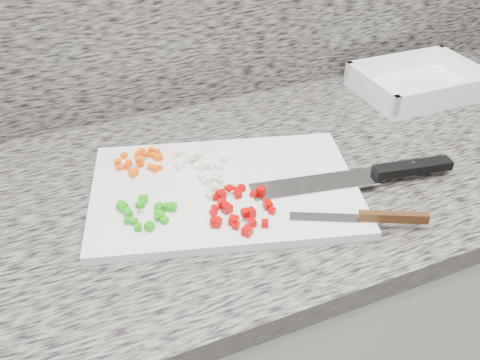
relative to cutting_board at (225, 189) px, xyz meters
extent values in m
cube|color=beige|center=(0.04, 0.04, -0.48)|extent=(3.92, 0.62, 0.86)
cube|color=slate|center=(0.04, 0.04, -0.03)|extent=(3.96, 0.64, 0.04)
cube|color=silver|center=(0.00, 0.00, 0.00)|extent=(0.52, 0.42, 0.02)
cube|color=#FB5505|center=(-0.15, 0.14, 0.01)|extent=(0.01, 0.01, 0.01)
cube|color=#FB5505|center=(-0.09, 0.14, 0.01)|extent=(0.01, 0.01, 0.01)
cube|color=#FB5505|center=(-0.10, 0.16, 0.01)|extent=(0.02, 0.02, 0.01)
cube|color=#FB5505|center=(-0.10, 0.10, 0.01)|extent=(0.01, 0.01, 0.01)
cube|color=#FB5505|center=(-0.14, 0.12, 0.01)|extent=(0.01, 0.01, 0.01)
cube|color=#FB5505|center=(-0.13, 0.10, 0.01)|extent=(0.01, 0.01, 0.01)
cube|color=#FB5505|center=(-0.14, 0.11, 0.02)|extent=(0.01, 0.01, 0.01)
cube|color=#FB5505|center=(-0.16, 0.12, 0.01)|extent=(0.01, 0.01, 0.01)
cube|color=#FB5505|center=(-0.11, 0.12, 0.01)|extent=(0.01, 0.01, 0.01)
cube|color=#FB5505|center=(-0.12, 0.12, 0.02)|extent=(0.02, 0.02, 0.01)
cube|color=#FB5505|center=(-0.10, 0.14, 0.01)|extent=(0.01, 0.01, 0.01)
cube|color=#FB5505|center=(-0.14, 0.10, 0.01)|extent=(0.01, 0.01, 0.01)
cube|color=#FB5505|center=(-0.15, 0.14, 0.01)|extent=(0.01, 0.01, 0.01)
cube|color=#FB5505|center=(-0.14, 0.09, 0.01)|extent=(0.02, 0.02, 0.01)
cube|color=#FB5505|center=(-0.08, 0.12, 0.01)|extent=(0.02, 0.02, 0.01)
cube|color=#FB5505|center=(-0.14, 0.16, 0.01)|extent=(0.01, 0.01, 0.01)
cube|color=#FB5505|center=(-0.08, 0.12, 0.01)|extent=(0.01, 0.01, 0.01)
cube|color=#FB5505|center=(-0.10, 0.13, 0.02)|extent=(0.01, 0.01, 0.01)
cube|color=#FB5505|center=(-0.11, 0.15, 0.01)|extent=(0.01, 0.01, 0.01)
cube|color=#FB5505|center=(-0.08, 0.14, 0.01)|extent=(0.01, 0.01, 0.01)
cube|color=#FB5505|center=(-0.09, 0.09, 0.01)|extent=(0.01, 0.01, 0.01)
cube|color=#FB5505|center=(-0.09, 0.15, 0.01)|extent=(0.01, 0.01, 0.01)
cube|color=#FB5505|center=(-0.10, 0.09, 0.01)|extent=(0.02, 0.02, 0.01)
cube|color=white|center=(-0.01, 0.09, 0.02)|extent=(0.01, 0.01, 0.01)
cube|color=white|center=(-0.03, 0.02, 0.01)|extent=(0.01, 0.01, 0.01)
cube|color=white|center=(-0.06, 0.08, 0.01)|extent=(0.01, 0.01, 0.01)
cube|color=white|center=(-0.02, 0.05, 0.01)|extent=(0.02, 0.02, 0.01)
cube|color=white|center=(-0.03, 0.04, 0.01)|extent=(0.01, 0.01, 0.01)
cube|color=white|center=(-0.02, 0.10, 0.01)|extent=(0.01, 0.01, 0.01)
cube|color=white|center=(-0.04, 0.12, 0.01)|extent=(0.02, 0.02, 0.01)
cube|color=white|center=(-0.02, 0.03, 0.01)|extent=(0.02, 0.02, 0.01)
cube|color=white|center=(-0.05, 0.09, 0.01)|extent=(0.02, 0.02, 0.01)
cube|color=white|center=(0.01, 0.11, 0.01)|extent=(0.01, 0.01, 0.01)
cube|color=white|center=(-0.02, 0.10, 0.01)|extent=(0.01, 0.01, 0.01)
cube|color=white|center=(0.00, 0.03, 0.01)|extent=(0.01, 0.01, 0.01)
cube|color=white|center=(-0.02, 0.09, 0.02)|extent=(0.01, 0.01, 0.01)
cube|color=white|center=(-0.03, 0.09, 0.02)|extent=(0.02, 0.02, 0.01)
cube|color=white|center=(-0.02, 0.07, 0.01)|extent=(0.01, 0.01, 0.01)
cube|color=white|center=(0.03, 0.07, 0.01)|extent=(0.01, 0.01, 0.01)
cube|color=white|center=(-0.02, 0.09, 0.01)|extent=(0.01, 0.01, 0.01)
cube|color=white|center=(-0.01, 0.06, 0.02)|extent=(0.01, 0.01, 0.01)
cube|color=white|center=(0.01, 0.05, 0.01)|extent=(0.01, 0.01, 0.01)
cube|color=white|center=(-0.01, 0.05, 0.02)|extent=(0.02, 0.02, 0.01)
cube|color=white|center=(-0.02, 0.02, 0.01)|extent=(0.02, 0.02, 0.01)
cube|color=#21980D|center=(-0.10, -0.03, 0.01)|extent=(0.02, 0.02, 0.01)
cube|color=#21980D|center=(-0.14, 0.01, 0.01)|extent=(0.01, 0.01, 0.01)
cube|color=#21980D|center=(-0.17, -0.02, 0.01)|extent=(0.01, 0.01, 0.01)
cube|color=#21980D|center=(-0.12, -0.04, 0.01)|extent=(0.01, 0.01, 0.01)
cube|color=#21980D|center=(-0.17, 0.00, 0.01)|extent=(0.02, 0.02, 0.01)
cube|color=#21980D|center=(-0.14, 0.00, 0.01)|extent=(0.02, 0.02, 0.01)
cube|color=#21980D|center=(-0.18, 0.01, 0.01)|extent=(0.02, 0.02, 0.01)
cube|color=#21980D|center=(-0.11, -0.02, 0.01)|extent=(0.01, 0.01, 0.01)
cube|color=#21980D|center=(-0.15, -0.01, 0.02)|extent=(0.01, 0.01, 0.01)
cube|color=#21980D|center=(-0.18, -0.03, 0.01)|extent=(0.01, 0.01, 0.01)
cube|color=#21980D|center=(-0.12, -0.05, 0.01)|extent=(0.01, 0.01, 0.01)
cube|color=#21980D|center=(-0.17, -0.01, 0.01)|extent=(0.01, 0.01, 0.01)
cube|color=#21980D|center=(-0.12, -0.02, 0.01)|extent=(0.02, 0.02, 0.01)
cube|color=#21980D|center=(-0.17, -0.04, 0.01)|extent=(0.01, 0.01, 0.01)
cube|color=#21980D|center=(-0.15, -0.06, 0.01)|extent=(0.02, 0.02, 0.01)
cube|color=#21980D|center=(-0.14, 0.01, 0.01)|extent=(0.01, 0.01, 0.01)
cube|color=#21980D|center=(-0.13, -0.03, 0.01)|extent=(0.02, 0.02, 0.01)
cube|color=#21980D|center=(-0.16, -0.05, 0.01)|extent=(0.01, 0.01, 0.01)
cube|color=#21980D|center=(-0.13, -0.04, 0.01)|extent=(0.01, 0.01, 0.01)
cube|color=#AE0202|center=(0.02, -0.12, 0.01)|extent=(0.01, 0.01, 0.01)
cube|color=#AE0202|center=(-0.05, -0.09, 0.01)|extent=(0.02, 0.02, 0.01)
cube|color=#AE0202|center=(-0.02, -0.13, 0.01)|extent=(0.02, 0.02, 0.01)
cube|color=#AE0202|center=(0.04, -0.08, 0.01)|extent=(0.01, 0.01, 0.01)
cube|color=#AE0202|center=(-0.05, -0.09, 0.01)|extent=(0.02, 0.02, 0.01)
cube|color=#AE0202|center=(0.01, -0.04, 0.01)|extent=(0.01, 0.01, 0.01)
cube|color=#AE0202|center=(-0.03, -0.11, 0.01)|extent=(0.01, 0.01, 0.01)
cube|color=#AE0202|center=(0.04, -0.08, 0.01)|extent=(0.01, 0.01, 0.01)
cube|color=#AE0202|center=(0.00, -0.10, 0.02)|extent=(0.01, 0.01, 0.01)
cube|color=#AE0202|center=(-0.05, -0.07, 0.01)|extent=(0.01, 0.01, 0.01)
cube|color=#AE0202|center=(0.00, -0.11, 0.01)|extent=(0.01, 0.01, 0.01)
cube|color=#AE0202|center=(-0.03, -0.05, 0.01)|extent=(0.02, 0.02, 0.01)
cube|color=#AE0202|center=(-0.03, -0.03, 0.01)|extent=(0.01, 0.01, 0.01)
cube|color=#AE0202|center=(-0.02, -0.10, 0.01)|extent=(0.02, 0.02, 0.01)
cube|color=#AE0202|center=(0.00, -0.02, 0.01)|extent=(0.02, 0.02, 0.01)
cube|color=#AE0202|center=(-0.04, -0.06, 0.01)|extent=(0.01, 0.01, 0.01)
cube|color=#AE0202|center=(0.01, -0.03, 0.01)|extent=(0.01, 0.01, 0.01)
cube|color=#AE0202|center=(0.01, -0.09, 0.01)|extent=(0.02, 0.02, 0.01)
cube|color=#AE0202|center=(0.03, -0.05, 0.01)|extent=(0.01, 0.01, 0.01)
cube|color=#AE0202|center=(0.02, -0.02, 0.01)|extent=(0.01, 0.01, 0.01)
cube|color=#AE0202|center=(0.04, -0.10, 0.01)|extent=(0.01, 0.01, 0.01)
cube|color=#AE0202|center=(0.05, -0.04, 0.01)|extent=(0.02, 0.02, 0.01)
cube|color=#AE0202|center=(0.01, -0.09, 0.01)|extent=(0.01, 0.01, 0.01)
cube|color=#AE0202|center=(0.01, -0.03, 0.01)|extent=(0.02, 0.02, 0.01)
cube|color=#AE0202|center=(-0.02, -0.03, 0.01)|extent=(0.02, 0.02, 0.01)
cube|color=#AE0202|center=(-0.05, -0.09, 0.01)|extent=(0.02, 0.02, 0.01)
cube|color=#AE0202|center=(-0.02, -0.09, 0.01)|extent=(0.01, 0.01, 0.01)
cube|color=#AE0202|center=(-0.05, -0.09, 0.01)|extent=(0.02, 0.02, 0.01)
cube|color=#AE0202|center=(-0.02, -0.07, 0.01)|extent=(0.02, 0.02, 0.01)
cube|color=beige|center=(-0.04, -0.02, 0.01)|extent=(0.01, 0.01, 0.01)
cube|color=beige|center=(-0.02, 0.00, 0.01)|extent=(0.01, 0.01, 0.01)
cube|color=beige|center=(0.00, 0.00, 0.01)|extent=(0.01, 0.01, 0.01)
cube|color=beige|center=(-0.03, 0.00, 0.01)|extent=(0.01, 0.01, 0.00)
cube|color=beige|center=(0.01, -0.01, 0.01)|extent=(0.01, 0.01, 0.01)
cube|color=beige|center=(-0.02, 0.00, 0.01)|extent=(0.01, 0.01, 0.01)
cube|color=beige|center=(-0.01, 0.02, 0.01)|extent=(0.01, 0.01, 0.01)
cube|color=beige|center=(0.01, -0.01, 0.01)|extent=(0.01, 0.01, 0.01)
cube|color=beige|center=(0.00, -0.02, 0.01)|extent=(0.01, 0.01, 0.01)
cube|color=beige|center=(-0.03, -0.01, 0.01)|extent=(0.01, 0.01, 0.01)
cube|color=beige|center=(0.00, -0.03, 0.01)|extent=(0.01, 0.01, 0.01)
cube|color=beige|center=(-0.02, -0.03, 0.01)|extent=(0.01, 0.01, 0.00)
cube|color=beige|center=(0.00, 0.01, 0.01)|extent=(0.01, 0.01, 0.01)
cube|color=beige|center=(-0.03, -0.02, 0.01)|extent=(0.01, 0.01, 0.01)
cube|color=beige|center=(-0.03, -0.03, 0.01)|extent=(0.01, 0.01, 0.01)
cube|color=beige|center=(0.00, -0.03, 0.01)|extent=(0.01, 0.01, 0.01)
cube|color=silver|center=(0.14, -0.06, 0.01)|extent=(0.23, 0.09, 0.00)
cube|color=black|center=(0.32, -0.09, 0.02)|extent=(0.15, 0.05, 0.02)
cylinder|color=silver|center=(0.32, -0.09, 0.02)|extent=(0.01, 0.01, 0.00)
cube|color=silver|center=(0.11, -0.14, 0.01)|extent=(0.11, 0.07, 0.00)
cube|color=#4A2912|center=(0.21, -0.19, 0.02)|extent=(0.10, 0.06, 0.02)
cylinder|color=silver|center=(0.21, -0.19, 0.02)|extent=(0.01, 0.01, 0.00)
cube|color=white|center=(0.56, 0.18, 0.00)|extent=(0.28, 0.20, 0.01)
cube|color=white|center=(0.56, 0.28, 0.03)|extent=(0.27, 0.02, 0.04)
cube|color=white|center=(0.55, 0.09, 0.03)|extent=(0.27, 0.02, 0.04)
cube|color=white|center=(0.69, 0.18, 0.03)|extent=(0.02, 0.20, 0.04)
cube|color=white|center=(0.43, 0.19, 0.03)|extent=(0.02, 0.20, 0.04)
camera|label=1|loc=(-0.27, -0.69, 0.55)|focal=40.00mm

